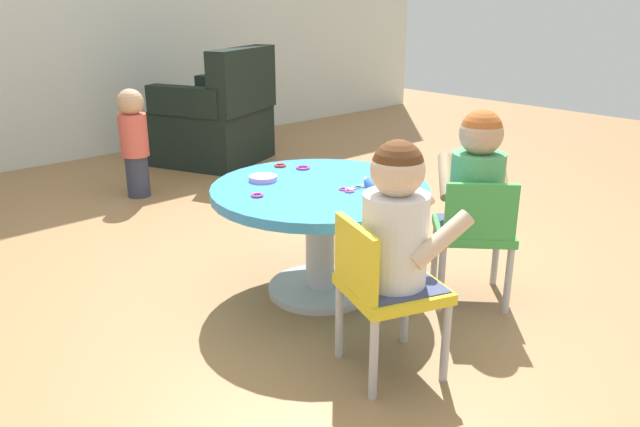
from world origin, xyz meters
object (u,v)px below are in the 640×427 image
child_chair_right (474,232)px  seated_child_right (477,174)px  toddler_standing (134,140)px  armchair_dark (217,121)px  craft_table (320,212)px  seated_child_left (397,221)px  rolling_pin (376,187)px  craft_scissors (352,189)px  child_chair_left (383,288)px

child_chair_right → seated_child_right: (0.03, 0.03, 0.23)m
toddler_standing → armchair_dark: bearing=24.4°
craft_table → seated_child_right: bearing=-46.4°
seated_child_left → toddler_standing: (0.27, 2.35, -0.17)m
seated_child_right → toddler_standing: seated_child_right is taller
child_chair_right → rolling_pin: size_ratio=2.47×
craft_table → seated_child_left: 0.65m
craft_table → armchair_dark: bearing=66.9°
craft_scissors → seated_child_right: bearing=-41.6°
armchair_dark → toddler_standing: size_ratio=1.40×
armchair_dark → craft_scissors: size_ratio=6.88×
craft_table → toddler_standing: 1.76m
craft_table → child_chair_right: child_chair_right is taller
rolling_pin → armchair_dark: bearing=70.8°
child_chair_right → craft_scissors: bearing=133.8°
craft_table → rolling_pin: (0.09, -0.22, 0.14)m
child_chair_right → craft_scissors: child_chair_right is taller
seated_child_right → child_chair_right: bearing=-136.9°
armchair_dark → child_chair_right: bearing=-101.2°
seated_child_right → toddler_standing: (-0.37, 2.21, -0.17)m
seated_child_right → armchair_dark: (0.49, 2.60, -0.22)m
seated_child_right → rolling_pin: seated_child_right is taller
armchair_dark → toddler_standing: armchair_dark is taller
seated_child_left → seated_child_right: bearing=12.0°
craft_table → armchair_dark: (0.92, 2.15, -0.05)m
craft_table → armchair_dark: armchair_dark is taller
armchair_dark → craft_table: bearing=-113.1°
seated_child_right → armchair_dark: size_ratio=0.54×
toddler_standing → rolling_pin: size_ratio=3.09×
seated_child_left → craft_scissors: bearing=60.1°
craft_table → armchair_dark: size_ratio=0.94×
child_chair_right → seated_child_right: bearing=43.1°
seated_child_left → armchair_dark: size_ratio=0.54×
rolling_pin → craft_table: bearing=113.0°
child_chair_right → rolling_pin: (-0.31, 0.26, 0.19)m
craft_table → child_chair_left: bearing=-113.3°
armchair_dark → seated_child_left: bearing=-112.4°
craft_scissors → toddler_standing: bearing=89.9°
armchair_dark → child_chair_left: bearing=-113.1°
rolling_pin → craft_scissors: bearing=109.6°
child_chair_left → toddler_standing: 2.36m
child_chair_left → rolling_pin: (0.34, 0.35, 0.19)m
child_chair_left → rolling_pin: child_chair_left is taller
toddler_standing → craft_scissors: size_ratio=4.92×
seated_child_left → armchair_dark: (1.13, 2.74, -0.22)m
child_chair_left → seated_child_right: (0.67, 0.12, 0.23)m
seated_child_left → armchair_dark: armchair_dark is taller
child_chair_left → seated_child_left: 0.23m
child_chair_right → child_chair_left: bearing=-171.7°
seated_child_right → craft_table: bearing=133.6°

